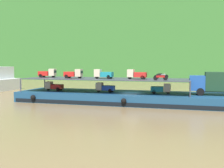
# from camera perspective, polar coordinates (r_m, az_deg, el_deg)

# --- Properties ---
(ground_plane) EXTENTS (400.00, 400.00, 0.00)m
(ground_plane) POSITION_cam_1_polar(r_m,az_deg,el_deg) (40.20, 3.84, -3.92)
(ground_plane) COLOR olive
(hillside_far_bank) EXTENTS (143.12, 31.33, 38.06)m
(hillside_far_bank) POSITION_cam_1_polar(r_m,az_deg,el_deg) (100.37, 11.34, 13.24)
(hillside_far_bank) COLOR #387533
(hillside_far_bank) RESTS_ON ground
(cargo_barge) EXTENTS (33.63, 8.51, 1.50)m
(cargo_barge) POSITION_cam_1_polar(r_m,az_deg,el_deg) (40.08, 3.84, -2.87)
(cargo_barge) COLOR navy
(cargo_barge) RESTS_ON ground
(covered_lorry) EXTENTS (7.88, 2.38, 3.10)m
(covered_lorry) POSITION_cam_1_polar(r_m,az_deg,el_deg) (39.16, 21.05, 0.28)
(covered_lorry) COLOR #1E4C99
(covered_lorry) RESTS_ON cargo_barge
(cargo_rack) EXTENTS (24.43, 7.14, 2.00)m
(cargo_rack) POSITION_cam_1_polar(r_m,az_deg,el_deg) (40.82, -1.36, 1.06)
(cargo_rack) COLOR #383D47
(cargo_rack) RESTS_ON cargo_barge
(mini_truck_lower_stern) EXTENTS (2.75, 1.22, 1.38)m
(mini_truck_lower_stern) POSITION_cam_1_polar(r_m,az_deg,el_deg) (43.89, -11.95, -0.43)
(mini_truck_lower_stern) COLOR red
(mini_truck_lower_stern) RESTS_ON cargo_barge
(mini_truck_lower_aft) EXTENTS (2.75, 1.22, 1.38)m
(mini_truck_lower_aft) POSITION_cam_1_polar(r_m,az_deg,el_deg) (40.65, -1.48, -0.71)
(mini_truck_lower_aft) COLOR #1E47B7
(mini_truck_lower_aft) RESTS_ON cargo_barge
(mini_truck_lower_mid) EXTENTS (2.77, 1.25, 1.38)m
(mini_truck_lower_mid) POSITION_cam_1_polar(r_m,az_deg,el_deg) (39.29, 10.14, -0.96)
(mini_truck_lower_mid) COLOR teal
(mini_truck_lower_mid) RESTS_ON cargo_barge
(mini_truck_upper_stern) EXTENTS (2.78, 1.27, 1.38)m
(mini_truck_upper_stern) POSITION_cam_1_polar(r_m,az_deg,el_deg) (45.02, -13.18, 2.22)
(mini_truck_upper_stern) COLOR red
(mini_truck_upper_stern) RESTS_ON cargo_rack
(mini_truck_upper_mid) EXTENTS (2.75, 1.21, 1.38)m
(mini_truck_upper_mid) POSITION_cam_1_polar(r_m,az_deg,el_deg) (41.74, -7.93, 2.13)
(mini_truck_upper_mid) COLOR red
(mini_truck_upper_mid) RESTS_ON cargo_rack
(mini_truck_upper_fore) EXTENTS (2.75, 1.21, 1.38)m
(mini_truck_upper_fore) POSITION_cam_1_polar(r_m,az_deg,el_deg) (40.29, -1.82, 2.09)
(mini_truck_upper_fore) COLOR teal
(mini_truck_upper_fore) RESTS_ON cargo_rack
(mini_truck_upper_bow) EXTENTS (2.75, 1.21, 1.38)m
(mini_truck_upper_bow) POSITION_cam_1_polar(r_m,az_deg,el_deg) (39.42, 5.11, 2.02)
(mini_truck_upper_bow) COLOR red
(mini_truck_upper_bow) RESTS_ON cargo_rack
(motorcycle_upper_port) EXTENTS (1.89, 0.55, 0.87)m
(motorcycle_upper_port) POSITION_cam_1_polar(r_m,az_deg,el_deg) (37.00, 9.97, 1.43)
(motorcycle_upper_port) COLOR black
(motorcycle_upper_port) RESTS_ON cargo_rack
(motorcycle_upper_centre) EXTENTS (1.90, 0.55, 0.87)m
(motorcycle_upper_centre) POSITION_cam_1_polar(r_m,az_deg,el_deg) (39.15, 9.96, 1.58)
(motorcycle_upper_centre) COLOR black
(motorcycle_upper_centre) RESTS_ON cargo_rack
(motorcycle_upper_stbd) EXTENTS (1.90, 0.55, 0.87)m
(motorcycle_upper_stbd) POSITION_cam_1_polar(r_m,az_deg,el_deg) (41.29, 10.26, 1.72)
(motorcycle_upper_stbd) COLOR black
(motorcycle_upper_stbd) RESTS_ON cargo_rack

